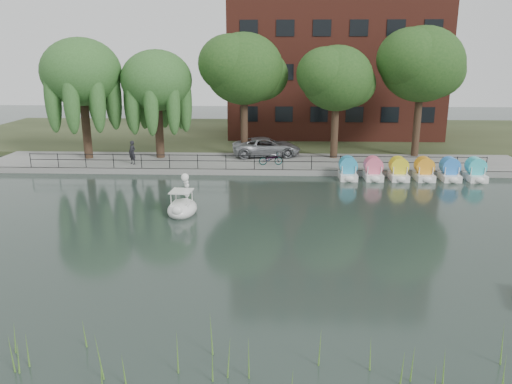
# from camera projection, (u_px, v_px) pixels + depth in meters

# --- Properties ---
(ground_plane) EXTENTS (120.00, 120.00, 0.00)m
(ground_plane) POSITION_uv_depth(u_px,v_px,m) (241.00, 244.00, 22.40)
(ground_plane) COLOR #33443D
(promenade) EXTENTS (40.00, 6.00, 0.40)m
(promenade) POSITION_uv_depth(u_px,v_px,m) (256.00, 163.00, 37.74)
(promenade) COLOR gray
(promenade) RESTS_ON ground_plane
(kerb) EXTENTS (40.00, 0.25, 0.40)m
(kerb) POSITION_uv_depth(u_px,v_px,m) (254.00, 172.00, 34.90)
(kerb) COLOR gray
(kerb) RESTS_ON ground_plane
(land_strip) EXTENTS (60.00, 22.00, 0.36)m
(land_strip) POSITION_uv_depth(u_px,v_px,m) (262.00, 134.00, 51.22)
(land_strip) COLOR #47512D
(land_strip) RESTS_ON ground_plane
(railing) EXTENTS (32.00, 0.05, 1.00)m
(railing) POSITION_uv_depth(u_px,v_px,m) (254.00, 159.00, 34.84)
(railing) COLOR black
(railing) RESTS_ON promenade
(apartment_building) EXTENTS (20.00, 10.07, 18.00)m
(apartment_building) POSITION_uv_depth(u_px,v_px,m) (334.00, 41.00, 48.44)
(apartment_building) COLOR #4C1E16
(apartment_building) RESTS_ON land_strip
(willow_left) EXTENTS (5.88, 5.88, 9.01)m
(willow_left) POSITION_uv_depth(u_px,v_px,m) (81.00, 72.00, 36.94)
(willow_left) COLOR #473323
(willow_left) RESTS_ON promenade
(willow_mid) EXTENTS (5.32, 5.32, 8.15)m
(willow_mid) POSITION_uv_depth(u_px,v_px,m) (157.00, 81.00, 37.37)
(willow_mid) COLOR #473323
(willow_mid) RESTS_ON promenade
(broadleaf_center) EXTENTS (6.00, 6.00, 9.25)m
(broadleaf_center) POSITION_uv_depth(u_px,v_px,m) (244.00, 69.00, 37.86)
(broadleaf_center) COLOR #473323
(broadleaf_center) RESTS_ON promenade
(broadleaf_right) EXTENTS (5.40, 5.40, 8.32)m
(broadleaf_right) POSITION_uv_depth(u_px,v_px,m) (337.00, 79.00, 37.28)
(broadleaf_right) COLOR #473323
(broadleaf_right) RESTS_ON promenade
(broadleaf_far) EXTENTS (6.30, 6.30, 9.71)m
(broadleaf_far) POSITION_uv_depth(u_px,v_px,m) (422.00, 65.00, 37.71)
(broadleaf_far) COLOR #473323
(broadleaf_far) RESTS_ON promenade
(minivan) EXTENTS (3.64, 6.44, 1.70)m
(minivan) POSITION_uv_depth(u_px,v_px,m) (266.00, 146.00, 39.12)
(minivan) COLOR gray
(minivan) RESTS_ON promenade
(bicycle) EXTENTS (0.81, 1.78, 1.00)m
(bicycle) POSITION_uv_depth(u_px,v_px,m) (271.00, 158.00, 36.18)
(bicycle) COLOR gray
(bicycle) RESTS_ON promenade
(pedestrian) EXTENTS (0.86, 0.79, 1.98)m
(pedestrian) POSITION_uv_depth(u_px,v_px,m) (132.00, 151.00, 36.29)
(pedestrian) COLOR black
(pedestrian) RESTS_ON promenade
(swan_boat) EXTENTS (1.67, 2.52, 2.02)m
(swan_boat) POSITION_uv_depth(u_px,v_px,m) (182.00, 206.00, 26.49)
(swan_boat) COLOR white
(swan_boat) RESTS_ON ground_plane
(pedal_boat_row) EXTENTS (9.65, 1.70, 1.40)m
(pedal_boat_row) POSITION_uv_depth(u_px,v_px,m) (411.00, 171.00, 33.57)
(pedal_boat_row) COLOR white
(pedal_boat_row) RESTS_ON ground_plane
(reed_bank) EXTENTS (24.00, 2.40, 1.20)m
(reed_bank) POSITION_uv_depth(u_px,v_px,m) (292.00, 357.00, 13.02)
(reed_bank) COLOR #669938
(reed_bank) RESTS_ON ground_plane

